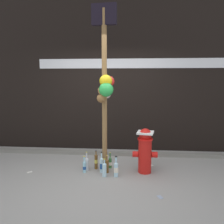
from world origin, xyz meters
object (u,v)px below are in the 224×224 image
Objects in this scene: fire_hydrant at (145,150)px; bottle_6 at (102,165)px; memorial_post at (105,78)px; bottle_0 at (104,169)px; bottle_7 at (84,166)px; bottle_4 at (110,162)px; bottle_2 at (87,163)px; bottle_5 at (116,169)px; bottle_1 at (107,165)px; bottle_3 at (96,161)px.

fire_hydrant is 0.86m from bottle_6.
fire_hydrant is at bearing 2.24° from memorial_post.
bottle_0 is 0.42m from bottle_7.
bottle_0 is 0.41m from bottle_4.
fire_hydrant is 2.13× the size of bottle_6.
bottle_0 reaches higher than bottle_4.
bottle_2 is 0.92× the size of bottle_6.
bottle_7 is (-0.02, -0.11, -0.02)m from bottle_2.
bottle_6 is at bearing 150.03° from bottle_5.
fire_hydrant reaches higher than bottle_1.
bottle_1 is 1.05× the size of bottle_7.
bottle_5 reaches higher than bottle_2.
fire_hydrant reaches higher than bottle_5.
bottle_5 is at bearing -12.70° from bottle_7.
bottle_2 is (-0.40, 0.08, 0.00)m from bottle_1.
fire_hydrant is 1.14m from bottle_2.
bottle_1 is 0.24m from bottle_5.
bottle_0 is 0.89× the size of bottle_3.
bottle_7 is (-0.19, -0.19, -0.04)m from bottle_3.
bottle_1 is 0.42m from bottle_7.
bottle_7 is at bearing -101.47° from bottle_2.
bottle_2 is (-0.37, 0.26, 0.00)m from bottle_0.
bottle_2 is at bearing 179.65° from fire_hydrant.
memorial_post is 7.71× the size of bottle_6.
fire_hydrant is at bearing -12.84° from bottle_4.
bottle_2 is at bearing 164.06° from bottle_6.
bottle_1 is 0.90× the size of bottle_3.
bottle_4 is 0.42m from bottle_5.
bottle_5 reaches higher than bottle_3.
fire_hydrant is 2.62× the size of bottle_4.
bottle_2 reaches higher than bottle_0.
bottle_1 is at bearing 3.91° from bottle_7.
bottle_1 reaches higher than bottle_7.
bottle_4 is at bearing 167.16° from fire_hydrant.
memorial_post is 1.64m from bottle_4.
fire_hydrant is at bearing -5.17° from bottle_3.
bottle_4 is at bearing 109.83° from bottle_5.
bottle_2 is 0.63m from bottle_5.
bottle_5 is (-0.52, -0.24, -0.29)m from fire_hydrant.
bottle_4 is (0.04, 0.23, -0.02)m from bottle_1.
bottle_6 is (-0.07, 0.17, 0.01)m from bottle_0.
bottle_6 is (-0.14, -0.23, 0.03)m from bottle_4.
bottle_4 is (0.44, 0.14, -0.02)m from bottle_2.
memorial_post is 8.34× the size of bottle_2.
bottle_3 is (-0.23, 0.16, 0.02)m from bottle_1.
bottle_6 is (-0.80, -0.08, -0.29)m from fire_hydrant.
memorial_post reaches higher than fire_hydrant.
bottle_4 is at bearing 58.29° from bottle_6.
bottle_6 is at bearing -51.99° from bottle_3.
bottle_0 is at bearing -177.27° from bottle_5.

